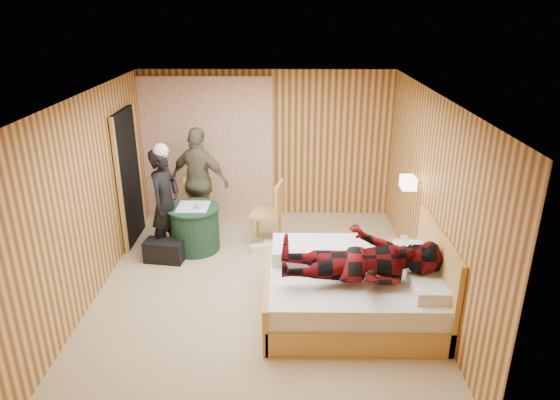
{
  "coord_description": "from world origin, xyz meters",
  "views": [
    {
      "loc": [
        0.31,
        -5.72,
        3.48
      ],
      "look_at": [
        0.24,
        0.44,
        1.05
      ],
      "focal_mm": 32.0,
      "sensor_mm": 36.0,
      "label": 1
    }
  ],
  "objects_px": {
    "nightstand": "(404,264)",
    "woman_standing": "(165,202)",
    "chair_near": "(272,209)",
    "man_on_bed": "(362,250)",
    "round_table": "(195,228)",
    "man_at_table": "(200,181)",
    "bed": "(354,291)",
    "chair_far": "(199,201)",
    "duffel_bag": "(165,251)",
    "wall_lamp": "(408,183)"
  },
  "relations": [
    {
      "from": "nightstand",
      "to": "woman_standing",
      "type": "distance_m",
      "value": 3.46
    },
    {
      "from": "woman_standing",
      "to": "nightstand",
      "type": "bearing_deg",
      "value": -86.11
    },
    {
      "from": "chair_near",
      "to": "man_on_bed",
      "type": "relative_size",
      "value": 0.57
    },
    {
      "from": "round_table",
      "to": "man_on_bed",
      "type": "height_order",
      "value": "man_on_bed"
    },
    {
      "from": "man_at_table",
      "to": "man_on_bed",
      "type": "relative_size",
      "value": 0.97
    },
    {
      "from": "chair_near",
      "to": "bed",
      "type": "bearing_deg",
      "value": 39.84
    },
    {
      "from": "chair_far",
      "to": "man_at_table",
      "type": "height_order",
      "value": "man_at_table"
    },
    {
      "from": "nightstand",
      "to": "round_table",
      "type": "xyz_separation_m",
      "value": [
        -2.93,
        0.97,
        0.07
      ]
    },
    {
      "from": "chair_far",
      "to": "duffel_bag",
      "type": "xyz_separation_m",
      "value": [
        -0.35,
        -1.0,
        -0.38
      ]
    },
    {
      "from": "chair_far",
      "to": "nightstand",
      "type": "bearing_deg",
      "value": -48.71
    },
    {
      "from": "chair_far",
      "to": "man_on_bed",
      "type": "height_order",
      "value": "man_on_bed"
    },
    {
      "from": "chair_near",
      "to": "man_on_bed",
      "type": "bearing_deg",
      "value": 37.73
    },
    {
      "from": "bed",
      "to": "man_at_table",
      "type": "height_order",
      "value": "man_at_table"
    },
    {
      "from": "round_table",
      "to": "chair_far",
      "type": "bearing_deg",
      "value": 92.61
    },
    {
      "from": "woman_standing",
      "to": "man_on_bed",
      "type": "distance_m",
      "value": 3.15
    },
    {
      "from": "wall_lamp",
      "to": "chair_far",
      "type": "xyz_separation_m",
      "value": [
        -3.0,
        1.24,
        -0.76
      ]
    },
    {
      "from": "woman_standing",
      "to": "man_at_table",
      "type": "distance_m",
      "value": 0.85
    },
    {
      "from": "bed",
      "to": "duffel_bag",
      "type": "height_order",
      "value": "bed"
    },
    {
      "from": "nightstand",
      "to": "man_at_table",
      "type": "bearing_deg",
      "value": 150.94
    },
    {
      "from": "bed",
      "to": "man_on_bed",
      "type": "height_order",
      "value": "man_on_bed"
    },
    {
      "from": "woman_standing",
      "to": "man_at_table",
      "type": "height_order",
      "value": "man_at_table"
    },
    {
      "from": "man_on_bed",
      "to": "man_at_table",
      "type": "bearing_deg",
      "value": 130.58
    },
    {
      "from": "round_table",
      "to": "wall_lamp",
      "type": "bearing_deg",
      "value": -11.77
    },
    {
      "from": "wall_lamp",
      "to": "bed",
      "type": "distance_m",
      "value": 1.65
    },
    {
      "from": "chair_far",
      "to": "woman_standing",
      "type": "xyz_separation_m",
      "value": [
        -0.35,
        -0.73,
        0.26
      ]
    },
    {
      "from": "round_table",
      "to": "chair_far",
      "type": "relative_size",
      "value": 0.84
    },
    {
      "from": "duffel_bag",
      "to": "chair_near",
      "type": "bearing_deg",
      "value": 28.81
    },
    {
      "from": "chair_far",
      "to": "round_table",
      "type": "bearing_deg",
      "value": -107.77
    },
    {
      "from": "duffel_bag",
      "to": "woman_standing",
      "type": "height_order",
      "value": "woman_standing"
    },
    {
      "from": "chair_near",
      "to": "man_on_bed",
      "type": "distance_m",
      "value": 2.38
    },
    {
      "from": "round_table",
      "to": "man_on_bed",
      "type": "relative_size",
      "value": 0.44
    },
    {
      "from": "chair_near",
      "to": "woman_standing",
      "type": "bearing_deg",
      "value": -67.9
    },
    {
      "from": "man_at_table",
      "to": "man_on_bed",
      "type": "bearing_deg",
      "value": 151.66
    },
    {
      "from": "wall_lamp",
      "to": "duffel_bag",
      "type": "height_order",
      "value": "wall_lamp"
    },
    {
      "from": "bed",
      "to": "woman_standing",
      "type": "bearing_deg",
      "value": 148.27
    },
    {
      "from": "nightstand",
      "to": "chair_far",
      "type": "distance_m",
      "value": 3.37
    },
    {
      "from": "man_on_bed",
      "to": "woman_standing",
      "type": "bearing_deg",
      "value": 144.98
    },
    {
      "from": "duffel_bag",
      "to": "nightstand",
      "type": "bearing_deg",
      "value": -1.7
    },
    {
      "from": "duffel_bag",
      "to": "wall_lamp",
      "type": "bearing_deg",
      "value": 4.32
    },
    {
      "from": "duffel_bag",
      "to": "round_table",
      "type": "bearing_deg",
      "value": 53.4
    },
    {
      "from": "nightstand",
      "to": "duffel_bag",
      "type": "height_order",
      "value": "nightstand"
    },
    {
      "from": "duffel_bag",
      "to": "man_at_table",
      "type": "height_order",
      "value": "man_at_table"
    },
    {
      "from": "duffel_bag",
      "to": "woman_standing",
      "type": "xyz_separation_m",
      "value": [
        -0.0,
        0.28,
        0.64
      ]
    },
    {
      "from": "chair_near",
      "to": "man_at_table",
      "type": "distance_m",
      "value": 1.28
    },
    {
      "from": "wall_lamp",
      "to": "duffel_bag",
      "type": "xyz_separation_m",
      "value": [
        -3.35,
        0.24,
        -1.14
      ]
    },
    {
      "from": "nightstand",
      "to": "man_on_bed",
      "type": "distance_m",
      "value": 1.38
    },
    {
      "from": "chair_far",
      "to": "chair_near",
      "type": "relative_size",
      "value": 0.93
    },
    {
      "from": "nightstand",
      "to": "bed",
      "type": "bearing_deg",
      "value": -136.73
    },
    {
      "from": "wall_lamp",
      "to": "woman_standing",
      "type": "relative_size",
      "value": 0.16
    },
    {
      "from": "wall_lamp",
      "to": "nightstand",
      "type": "relative_size",
      "value": 0.47
    }
  ]
}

